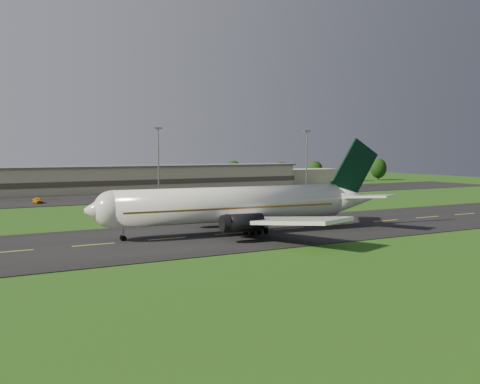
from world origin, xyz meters
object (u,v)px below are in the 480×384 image
service_vehicle_d (268,189)px  airliner (237,205)px  light_mast_east (307,152)px  terminal (146,178)px  service_vehicle_c (235,192)px  service_vehicle_a (38,200)px  service_vehicle_b (134,194)px  light_mast_centre (158,152)px

service_vehicle_d → airliner: bearing=174.0°
light_mast_east → service_vehicle_d: (-19.77, -6.72, -11.92)m
terminal → service_vehicle_c: (17.99, -29.51, -3.22)m
terminal → service_vehicle_a: terminal is taller
service_vehicle_d → service_vehicle_b: bearing=117.9°
terminal → light_mast_east: 56.67m
service_vehicle_c → service_vehicle_d: 17.16m
terminal → light_mast_centre: size_ratio=7.13×
light_mast_east → service_vehicle_b: size_ratio=5.55×
service_vehicle_b → service_vehicle_a: bearing=105.9°
light_mast_centre → service_vehicle_a: (-36.86, -13.59, -11.91)m
service_vehicle_b → service_vehicle_c: 29.93m
service_vehicle_c → service_vehicle_d: bearing=48.9°
light_mast_centre → light_mast_east: (55.00, 0.00, 0.00)m
terminal → service_vehicle_b: 25.32m
airliner → light_mast_centre: light_mast_centre is taller
light_mast_east → service_vehicle_c: light_mast_east is taller
service_vehicle_a → airliner: bearing=-80.4°
light_mast_centre → service_vehicle_d: light_mast_centre is taller
service_vehicle_a → service_vehicle_b: service_vehicle_a is taller
airliner → terminal: airliner is taller
service_vehicle_a → service_vehicle_b: size_ratio=1.17×
light_mast_centre → service_vehicle_a: size_ratio=4.74×
service_vehicle_a → service_vehicle_d: (72.09, 6.86, -0.01)m
light_mast_east → service_vehicle_b: light_mast_east is taller
airliner → light_mast_east: size_ratio=2.52×
service_vehicle_d → terminal: bearing=84.3°
service_vehicle_a → service_vehicle_b: 28.10m
service_vehicle_c → service_vehicle_d: size_ratio=0.97×
service_vehicle_b → service_vehicle_d: size_ratio=0.74×
terminal → service_vehicle_c: bearing=-58.6°
airliner → service_vehicle_c: (34.41, 66.74, -3.89)m
service_vehicle_a → service_vehicle_c: service_vehicle_a is taller
service_vehicle_b → terminal: bearing=-25.3°
service_vehicle_c → airliner: bearing=-91.1°
light_mast_centre → terminal: bearing=85.0°
service_vehicle_c → service_vehicle_b: bearing=-167.3°
terminal → service_vehicle_d: size_ratio=29.32×
light_mast_centre → service_vehicle_b: (-9.71, -6.33, -12.03)m
service_vehicle_a → service_vehicle_c: (56.25, 0.26, -0.06)m
light_mast_centre → service_vehicle_c: (19.39, -13.33, -11.97)m
light_mast_centre → airliner: bearing=-100.6°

